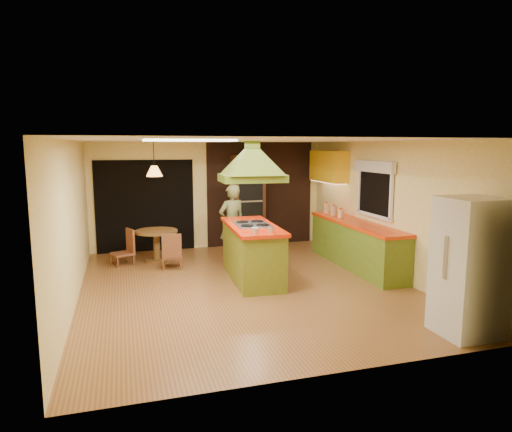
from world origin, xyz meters
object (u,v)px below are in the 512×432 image
object	(u,v)px
dining_table	(157,240)
wall_oven	(248,202)
refrigerator	(470,267)
canister_large	(326,208)
man	(232,223)
kitchen_island	(252,252)

from	to	relation	value
dining_table	wall_oven	bearing A→B (deg)	19.00
refrigerator	dining_table	distance (m)	6.12
wall_oven	canister_large	world-z (taller)	wall_oven
man	dining_table	distance (m)	1.62
dining_table	refrigerator	bearing A→B (deg)	-54.43
canister_large	kitchen_island	bearing A→B (deg)	-144.82
kitchen_island	refrigerator	xyz separation A→B (m)	(1.98, -3.13, 0.38)
kitchen_island	dining_table	xyz separation A→B (m)	(-1.57, 1.83, -0.05)
wall_oven	dining_table	world-z (taller)	wall_oven
kitchen_island	dining_table	size ratio (longest dim) A/B	2.35
refrigerator	kitchen_island	bearing A→B (deg)	122.43
man	refrigerator	size ratio (longest dim) A/B	0.92
man	kitchen_island	bearing A→B (deg)	75.74
man	canister_large	size ratio (longest dim) A/B	7.94
refrigerator	canister_large	bearing A→B (deg)	87.73
kitchen_island	dining_table	world-z (taller)	kitchen_island
refrigerator	canister_large	xyz separation A→B (m)	(0.19, 4.67, 0.13)
man	dining_table	size ratio (longest dim) A/B	1.85
kitchen_island	dining_table	bearing A→B (deg)	133.44
man	canister_large	distance (m)	2.24
wall_oven	man	bearing A→B (deg)	-119.88
dining_table	canister_large	size ratio (longest dim) A/B	4.29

